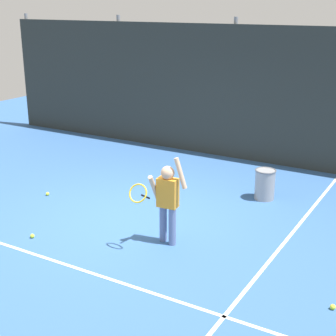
{
  "coord_description": "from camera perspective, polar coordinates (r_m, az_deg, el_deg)",
  "views": [
    {
      "loc": [
        4.49,
        -6.44,
        3.45
      ],
      "look_at": [
        0.5,
        0.34,
        0.85
      ],
      "focal_mm": 54.08,
      "sensor_mm": 36.0,
      "label": 1
    }
  ],
  "objects": [
    {
      "name": "back_fence_windscreen",
      "position": [
        11.56,
        7.23,
        8.39
      ],
      "size": [
        12.79,
        0.08,
        2.99
      ],
      "primitive_type": "cube",
      "color": "#282D2B",
      "rests_on": "ground"
    },
    {
      "name": "court_line_sideline",
      "position": [
        8.43,
        14.35,
        -6.46
      ],
      "size": [
        0.05,
        9.0,
        0.0
      ],
      "primitive_type": "cube",
      "color": "white",
      "rests_on": "ground"
    },
    {
      "name": "tennis_ball_0",
      "position": [
        9.71,
        -13.42,
        -2.85
      ],
      "size": [
        0.07,
        0.07,
        0.07
      ],
      "primitive_type": "sphere",
      "color": "#CCE033",
      "rests_on": "ground"
    },
    {
      "name": "fence_post_1",
      "position": [
        13.13,
        -5.43,
        9.96
      ],
      "size": [
        0.09,
        0.09,
        3.14
      ],
      "primitive_type": "cylinder",
      "color": "slate",
      "rests_on": "ground"
    },
    {
      "name": "tennis_player",
      "position": [
        7.38,
        -0.17,
        -3.36
      ],
      "size": [
        0.68,
        0.61,
        1.35
      ],
      "rotation": [
        0.0,
        0.0,
        0.08
      ],
      "color": "slate",
      "rests_on": "ground"
    },
    {
      "name": "tennis_ball_1",
      "position": [
        8.08,
        -15.05,
        -7.4
      ],
      "size": [
        0.07,
        0.07,
        0.07
      ],
      "primitive_type": "sphere",
      "color": "#CCE033",
      "rests_on": "ground"
    },
    {
      "name": "fence_post_0",
      "position": [
        15.15,
        -15.23,
        10.52
      ],
      "size": [
        0.09,
        0.09,
        3.14
      ],
      "primitive_type": "cylinder",
      "color": "slate",
      "rests_on": "ground"
    },
    {
      "name": "fence_post_2",
      "position": [
        11.6,
        7.36,
        8.79
      ],
      "size": [
        0.09,
        0.09,
        3.14
      ],
      "primitive_type": "cylinder",
      "color": "slate",
      "rests_on": "ground"
    },
    {
      "name": "tennis_ball_3",
      "position": [
        6.46,
        18.08,
        -14.66
      ],
      "size": [
        0.07,
        0.07,
        0.07
      ],
      "primitive_type": "sphere",
      "color": "#CCE033",
      "rests_on": "ground"
    },
    {
      "name": "court_line_baseline",
      "position": [
        7.31,
        -12.27,
        -10.32
      ],
      "size": [
        9.0,
        0.05,
        0.0
      ],
      "primitive_type": "cube",
      "color": "white",
      "rests_on": "ground"
    },
    {
      "name": "ground_plane",
      "position": [
        8.58,
        -4.06,
        -5.48
      ],
      "size": [
        20.0,
        20.0,
        0.0
      ],
      "primitive_type": "plane",
      "color": "#335B93"
    },
    {
      "name": "ball_hopper",
      "position": [
        9.37,
        10.86,
        -1.78
      ],
      "size": [
        0.38,
        0.38,
        0.56
      ],
      "color": "gray",
      "rests_on": "ground"
    }
  ]
}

